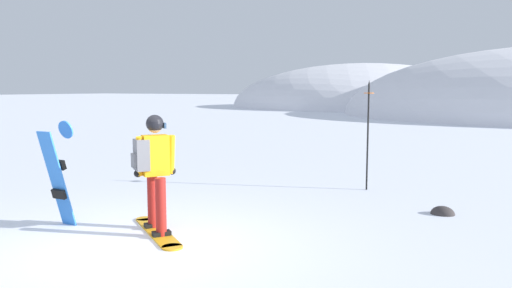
{
  "coord_description": "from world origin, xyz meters",
  "views": [
    {
      "loc": [
        4.48,
        -4.76,
        2.08
      ],
      "look_at": [
        -0.02,
        3.74,
        1.0
      ],
      "focal_mm": 34.67,
      "sensor_mm": 36.0,
      "label": 1
    }
  ],
  "objects_px": {
    "rock_mid": "(443,214)",
    "piste_marker_near": "(368,128)",
    "snowboarder_main": "(154,170)",
    "spare_snowboard": "(58,174)"
  },
  "relations": [
    {
      "from": "rock_mid",
      "to": "piste_marker_near",
      "type": "bearing_deg",
      "value": 140.28
    },
    {
      "from": "snowboarder_main",
      "to": "spare_snowboard",
      "type": "distance_m",
      "value": 1.52
    },
    {
      "from": "piste_marker_near",
      "to": "snowboarder_main",
      "type": "bearing_deg",
      "value": -112.79
    },
    {
      "from": "snowboarder_main",
      "to": "piste_marker_near",
      "type": "distance_m",
      "value": 4.86
    },
    {
      "from": "snowboarder_main",
      "to": "spare_snowboard",
      "type": "height_order",
      "value": "snowboarder_main"
    },
    {
      "from": "snowboarder_main",
      "to": "spare_snowboard",
      "type": "xyz_separation_m",
      "value": [
        -1.45,
        -0.43,
        -0.1
      ]
    },
    {
      "from": "snowboarder_main",
      "to": "rock_mid",
      "type": "xyz_separation_m",
      "value": [
        3.54,
        3.08,
        -0.92
      ]
    },
    {
      "from": "spare_snowboard",
      "to": "rock_mid",
      "type": "relative_size",
      "value": 4.1
    },
    {
      "from": "spare_snowboard",
      "to": "piste_marker_near",
      "type": "height_order",
      "value": "piste_marker_near"
    },
    {
      "from": "snowboarder_main",
      "to": "spare_snowboard",
      "type": "relative_size",
      "value": 1.07
    }
  ]
}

